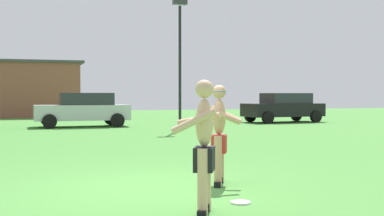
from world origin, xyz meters
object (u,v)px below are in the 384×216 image
frisbee (241,202)px  car_silver_near_post (83,109)px  player_with_cap (220,130)px  lamp_post (180,50)px  player_in_black (204,143)px  car_black_mid_lot (284,107)px

frisbee → car_silver_near_post: bearing=91.6°
player_with_cap → car_silver_near_post: size_ratio=0.39×
player_with_cap → frisbee: player_with_cap is taller
frisbee → lamp_post: (3.20, 14.12, 3.37)m
player_in_black → frisbee: size_ratio=5.90×
player_with_cap → player_in_black: player_in_black is taller
player_with_cap → frisbee: 1.75m
car_silver_near_post → lamp_post: bearing=-43.8°
player_in_black → frisbee: bearing=30.8°
player_in_black → car_black_mid_lot: player_in_black is taller
frisbee → car_black_mid_lot: (10.28, 18.32, 0.81)m
player_in_black → car_silver_near_post: (0.18, 18.07, -0.07)m
player_in_black → frisbee: (0.68, 0.40, -0.88)m
frisbee → car_silver_near_post: (-0.49, 17.67, 0.81)m
player_with_cap → car_silver_near_post: bearing=92.6°
player_with_cap → car_black_mid_lot: size_ratio=0.38×
player_in_black → car_black_mid_lot: size_ratio=0.38×
player_with_cap → lamp_post: bearing=76.8°
player_in_black → car_black_mid_lot: 21.69m
frisbee → lamp_post: 14.87m
player_in_black → lamp_post: 15.24m
player_in_black → lamp_post: (3.88, 14.53, 2.48)m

